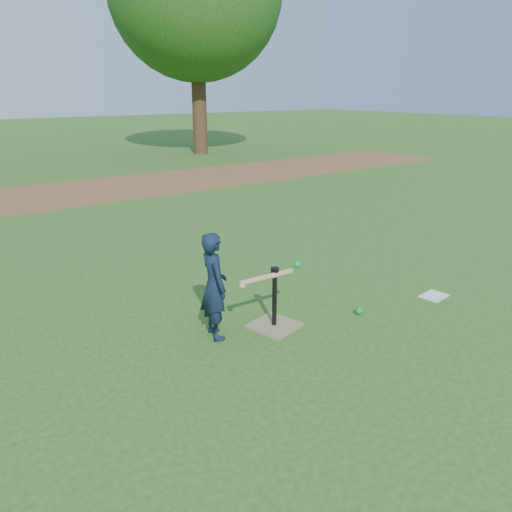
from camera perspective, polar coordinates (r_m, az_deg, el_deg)
ground at (r=5.23m, az=-0.74°, el=-6.54°), size 80.00×80.00×0.00m
dirt_strip at (r=11.88m, az=-22.57°, el=6.41°), size 24.00×3.00×0.01m
child at (r=4.58m, az=-4.81°, el=-3.42°), size 0.31×0.41×1.01m
wiffle_ball_ground at (r=5.29m, az=11.69°, el=-6.15°), size 0.08×0.08×0.08m
clipboard at (r=5.97m, az=19.65°, el=-4.32°), size 0.33×0.26×0.01m
batting_tee at (r=4.90m, az=2.10°, el=-6.89°), size 0.52×0.52×0.61m
swing_action at (r=4.66m, az=1.67°, el=-2.21°), size 0.74×0.11×0.13m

